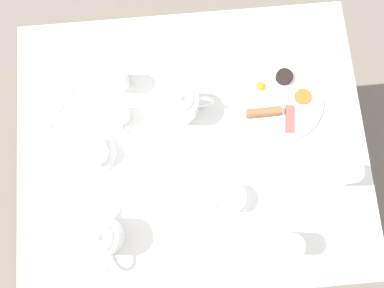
{
  "coord_description": "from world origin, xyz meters",
  "views": [
    {
      "loc": [
        0.23,
        -0.02,
        1.94
      ],
      "look_at": [
        0.0,
        0.0,
        0.78
      ],
      "focal_mm": 35.0,
      "sensor_mm": 36.0,
      "label": 1
    }
  ],
  "objects_px": {
    "teapot_far": "(103,238)",
    "teacup_with_saucer_left": "(230,198)",
    "teapot_near": "(181,104)",
    "fork_by_plate": "(205,48)",
    "creamer_jug": "(119,115)",
    "spoon_for_tea": "(175,185)",
    "knife_by_plate": "(62,105)",
    "breakfast_plate": "(278,99)",
    "teacup_with_saucer_right": "(95,153)",
    "water_glass_short": "(117,78)",
    "wine_glass_spare": "(288,244)",
    "water_glass_tall": "(345,173)"
  },
  "relations": [
    {
      "from": "teapot_far",
      "to": "teacup_with_saucer_left",
      "type": "bearing_deg",
      "value": -84.29
    },
    {
      "from": "teapot_near",
      "to": "fork_by_plate",
      "type": "relative_size",
      "value": 1.12
    },
    {
      "from": "creamer_jug",
      "to": "spoon_for_tea",
      "type": "relative_size",
      "value": 0.54
    },
    {
      "from": "spoon_for_tea",
      "to": "fork_by_plate",
      "type": "bearing_deg",
      "value": 163.17
    },
    {
      "from": "knife_by_plate",
      "to": "breakfast_plate",
      "type": "bearing_deg",
      "value": 86.39
    },
    {
      "from": "teapot_near",
      "to": "teacup_with_saucer_right",
      "type": "bearing_deg",
      "value": 24.38
    },
    {
      "from": "water_glass_short",
      "to": "fork_by_plate",
      "type": "relative_size",
      "value": 0.55
    },
    {
      "from": "creamer_jug",
      "to": "water_glass_short",
      "type": "bearing_deg",
      "value": 177.82
    },
    {
      "from": "teapot_near",
      "to": "teacup_with_saucer_left",
      "type": "bearing_deg",
      "value": 112.6
    },
    {
      "from": "water_glass_short",
      "to": "wine_glass_spare",
      "type": "xyz_separation_m",
      "value": [
        0.55,
        0.47,
        0.01
      ]
    },
    {
      "from": "teacup_with_saucer_left",
      "to": "knife_by_plate",
      "type": "distance_m",
      "value": 0.62
    },
    {
      "from": "teapot_near",
      "to": "teapot_far",
      "type": "height_order",
      "value": "same"
    },
    {
      "from": "water_glass_short",
      "to": "fork_by_plate",
      "type": "distance_m",
      "value": 0.31
    },
    {
      "from": "water_glass_short",
      "to": "spoon_for_tea",
      "type": "bearing_deg",
      "value": 24.01
    },
    {
      "from": "breakfast_plate",
      "to": "spoon_for_tea",
      "type": "xyz_separation_m",
      "value": [
        0.25,
        -0.36,
        -0.01
      ]
    },
    {
      "from": "creamer_jug",
      "to": "fork_by_plate",
      "type": "bearing_deg",
      "value": 126.17
    },
    {
      "from": "breakfast_plate",
      "to": "fork_by_plate",
      "type": "relative_size",
      "value": 1.57
    },
    {
      "from": "teapot_far",
      "to": "teacup_with_saucer_left",
      "type": "xyz_separation_m",
      "value": [
        -0.08,
        0.38,
        -0.03
      ]
    },
    {
      "from": "teapot_near",
      "to": "water_glass_tall",
      "type": "height_order",
      "value": "teapot_near"
    },
    {
      "from": "water_glass_short",
      "to": "creamer_jug",
      "type": "distance_m",
      "value": 0.12
    },
    {
      "from": "breakfast_plate",
      "to": "teapot_far",
      "type": "height_order",
      "value": "teapot_far"
    },
    {
      "from": "wine_glass_spare",
      "to": "teapot_near",
      "type": "bearing_deg",
      "value": -148.86
    },
    {
      "from": "breakfast_plate",
      "to": "spoon_for_tea",
      "type": "bearing_deg",
      "value": -55.15
    },
    {
      "from": "wine_glass_spare",
      "to": "creamer_jug",
      "type": "relative_size",
      "value": 1.4
    },
    {
      "from": "teacup_with_saucer_right",
      "to": "teapot_near",
      "type": "bearing_deg",
      "value": 114.2
    },
    {
      "from": "water_glass_tall",
      "to": "water_glass_short",
      "type": "bearing_deg",
      "value": -118.52
    },
    {
      "from": "breakfast_plate",
      "to": "wine_glass_spare",
      "type": "distance_m",
      "value": 0.46
    },
    {
      "from": "spoon_for_tea",
      "to": "creamer_jug",
      "type": "bearing_deg",
      "value": -145.68
    },
    {
      "from": "breakfast_plate",
      "to": "fork_by_plate",
      "type": "bearing_deg",
      "value": -132.89
    },
    {
      "from": "water_glass_short",
      "to": "creamer_jug",
      "type": "bearing_deg",
      "value": -2.18
    },
    {
      "from": "water_glass_short",
      "to": "knife_by_plate",
      "type": "xyz_separation_m",
      "value": [
        0.06,
        -0.19,
        -0.05
      ]
    },
    {
      "from": "teapot_near",
      "to": "breakfast_plate",
      "type": "bearing_deg",
      "value": -179.26
    },
    {
      "from": "creamer_jug",
      "to": "spoon_for_tea",
      "type": "height_order",
      "value": "creamer_jug"
    },
    {
      "from": "creamer_jug",
      "to": "spoon_for_tea",
      "type": "distance_m",
      "value": 0.28
    },
    {
      "from": "breakfast_plate",
      "to": "water_glass_short",
      "type": "xyz_separation_m",
      "value": [
        -0.1,
        -0.51,
        0.04
      ]
    },
    {
      "from": "teacup_with_saucer_right",
      "to": "creamer_jug",
      "type": "xyz_separation_m",
      "value": [
        -0.12,
        0.08,
        0.0
      ]
    },
    {
      "from": "spoon_for_tea",
      "to": "wine_glass_spare",
      "type": "bearing_deg",
      "value": 56.57
    },
    {
      "from": "fork_by_plate",
      "to": "wine_glass_spare",
      "type": "bearing_deg",
      "value": 14.91
    },
    {
      "from": "teacup_with_saucer_left",
      "to": "creamer_jug",
      "type": "relative_size",
      "value": 1.53
    },
    {
      "from": "teapot_near",
      "to": "water_glass_short",
      "type": "distance_m",
      "value": 0.22
    },
    {
      "from": "teacup_with_saucer_right",
      "to": "wine_glass_spare",
      "type": "xyz_separation_m",
      "value": [
        0.32,
        0.55,
        0.03
      ]
    },
    {
      "from": "water_glass_tall",
      "to": "wine_glass_spare",
      "type": "height_order",
      "value": "wine_glass_spare"
    },
    {
      "from": "creamer_jug",
      "to": "fork_by_plate",
      "type": "height_order",
      "value": "creamer_jug"
    },
    {
      "from": "knife_by_plate",
      "to": "spoon_for_tea",
      "type": "relative_size",
      "value": 1.13
    },
    {
      "from": "fork_by_plate",
      "to": "creamer_jug",
      "type": "bearing_deg",
      "value": -53.83
    },
    {
      "from": "breakfast_plate",
      "to": "teacup_with_saucer_left",
      "type": "bearing_deg",
      "value": -32.15
    },
    {
      "from": "fork_by_plate",
      "to": "spoon_for_tea",
      "type": "xyz_separation_m",
      "value": [
        0.45,
        -0.14,
        0.0
      ]
    },
    {
      "from": "teacup_with_saucer_right",
      "to": "wine_glass_spare",
      "type": "height_order",
      "value": "wine_glass_spare"
    },
    {
      "from": "teapot_far",
      "to": "teacup_with_saucer_left",
      "type": "height_order",
      "value": "teapot_far"
    },
    {
      "from": "water_glass_tall",
      "to": "spoon_for_tea",
      "type": "xyz_separation_m",
      "value": [
        -0.01,
        -0.51,
        -0.05
      ]
    }
  ]
}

